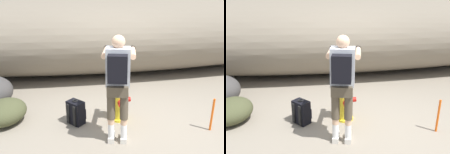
% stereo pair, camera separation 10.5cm
% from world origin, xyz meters
% --- Properties ---
extents(ground_plane, '(56.00, 56.00, 0.04)m').
position_xyz_m(ground_plane, '(0.00, 0.00, -0.02)').
color(ground_plane, gray).
extents(dirt_embankment, '(17.77, 3.20, 2.16)m').
position_xyz_m(dirt_embankment, '(0.00, 3.39, 1.08)').
color(dirt_embankment, '#756B5B').
rests_on(dirt_embankment, ground_plane).
extents(fire_hydrant, '(0.42, 0.37, 0.76)m').
position_xyz_m(fire_hydrant, '(-0.25, 0.31, 0.35)').
color(fire_hydrant, yellow).
rests_on(fire_hydrant, ground_plane).
extents(utility_worker, '(0.66, 1.03, 1.72)m').
position_xyz_m(utility_worker, '(-0.40, -0.33, 1.09)').
color(utility_worker, beige).
rests_on(utility_worker, ground_plane).
extents(spare_backpack, '(0.36, 0.36, 0.47)m').
position_xyz_m(spare_backpack, '(-1.05, 0.29, 0.22)').
color(spare_backpack, black).
rests_on(spare_backpack, ground_plane).
extents(boulder_mid, '(1.05, 1.08, 0.46)m').
position_xyz_m(boulder_mid, '(-2.34, 0.50, 0.23)').
color(boulder_mid, '#43462B').
rests_on(boulder_mid, ground_plane).
extents(survey_stake, '(0.04, 0.04, 0.60)m').
position_xyz_m(survey_stake, '(1.26, -0.34, 0.30)').
color(survey_stake, '#E55914').
rests_on(survey_stake, ground_plane).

